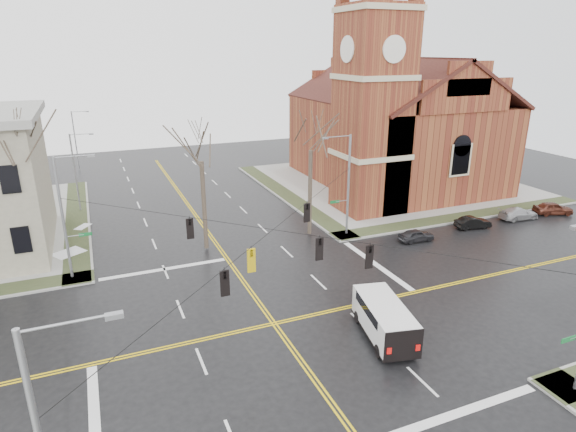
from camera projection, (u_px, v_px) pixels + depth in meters
name	position (u px, v px, depth m)	size (l,w,h in m)	color
ground	(274.00, 324.00, 29.62)	(120.00, 120.00, 0.00)	black
sidewalks	(274.00, 323.00, 29.59)	(80.00, 80.00, 0.17)	gray
road_markings	(274.00, 324.00, 29.61)	(100.00, 100.00, 0.01)	gold
church	(392.00, 116.00, 57.47)	(24.28, 27.48, 27.50)	maroon
signal_pole_ne	(347.00, 182.00, 42.14)	(2.75, 0.22, 9.00)	gray
signal_pole_nw	(65.00, 215.00, 33.90)	(2.75, 0.22, 9.00)	gray
span_wires	(273.00, 230.00, 27.58)	(23.02, 23.02, 0.03)	black
traffic_signals	(277.00, 246.00, 27.25)	(8.21, 8.26, 1.30)	black
streetlight_north_a	(76.00, 170.00, 48.68)	(2.30, 0.20, 8.00)	gray
streetlight_north_b	(76.00, 138.00, 66.12)	(2.30, 0.20, 8.00)	gray
cargo_van	(383.00, 316.00, 28.07)	(3.28, 5.89, 2.12)	white
parked_car_a	(416.00, 235.00, 42.18)	(1.30, 3.24, 1.10)	black
parked_car_b	(473.00, 223.00, 45.24)	(1.19, 3.41, 1.12)	black
parked_car_c	(518.00, 213.00, 47.67)	(1.67, 4.10, 1.19)	#A5A6A8
parked_car_d	(553.00, 208.00, 49.04)	(1.54, 3.84, 1.31)	#4D2116
tree_nw_far	(20.00, 148.00, 33.81)	(4.00, 4.00, 13.03)	#352C21
tree_nw_near	(201.00, 155.00, 37.97)	(4.00, 4.00, 11.14)	#352C21
tree_ne	(311.00, 144.00, 41.09)	(4.00, 4.00, 11.47)	#352C21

